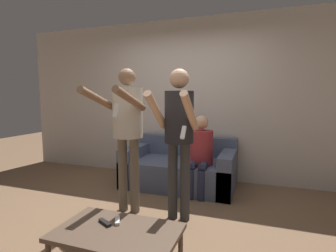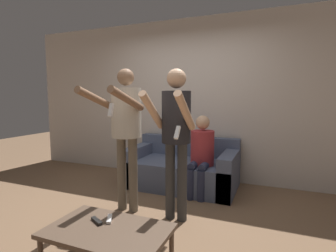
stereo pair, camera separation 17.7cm
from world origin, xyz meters
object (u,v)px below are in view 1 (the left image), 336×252
at_px(person_standing_left, 127,122).
at_px(person_standing_right, 179,127).
at_px(remote_near, 105,222).
at_px(coffee_table, 117,234).
at_px(couch, 180,169).
at_px(remote_far, 117,220).
at_px(person_seated, 200,151).

distance_m(person_standing_left, person_standing_right, 0.64).
height_order(person_standing_right, remote_near, person_standing_right).
bearing_deg(person_standing_right, coffee_table, -99.45).
bearing_deg(person_standing_left, couch, 74.23).
height_order(couch, remote_far, couch).
distance_m(coffee_table, remote_far, 0.15).
relative_size(couch, remote_near, 11.32).
distance_m(person_standing_right, person_seated, 1.01).
height_order(couch, remote_near, couch).
bearing_deg(person_seated, person_standing_left, -127.27).
bearing_deg(remote_far, remote_near, -137.95).
height_order(person_standing_right, person_seated, person_standing_right).
distance_m(couch, coffee_table, 2.18).
bearing_deg(person_seated, remote_far, -99.24).
xyz_separation_m(person_standing_left, person_standing_right, (0.64, 0.00, -0.04)).
height_order(person_standing_left, remote_far, person_standing_left).
bearing_deg(person_seated, person_standing_right, -93.36).
height_order(remote_near, remote_far, same).
bearing_deg(couch, remote_near, -90.05).
bearing_deg(remote_far, person_standing_right, 75.19).
bearing_deg(couch, coffee_table, -86.20).
distance_m(person_standing_right, remote_far, 1.18).
height_order(couch, person_standing_left, person_standing_left).
xyz_separation_m(couch, remote_near, (-0.00, -2.12, 0.12)).
relative_size(coffee_table, remote_near, 6.45).
distance_m(couch, person_seated, 0.56).
distance_m(remote_near, remote_far, 0.10).
height_order(couch, person_standing_right, person_standing_right).
bearing_deg(remote_near, couch, 89.95).
bearing_deg(coffee_table, person_standing_right, 80.55).
bearing_deg(remote_near, remote_far, 42.05).
distance_m(person_standing_left, person_seated, 1.24).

